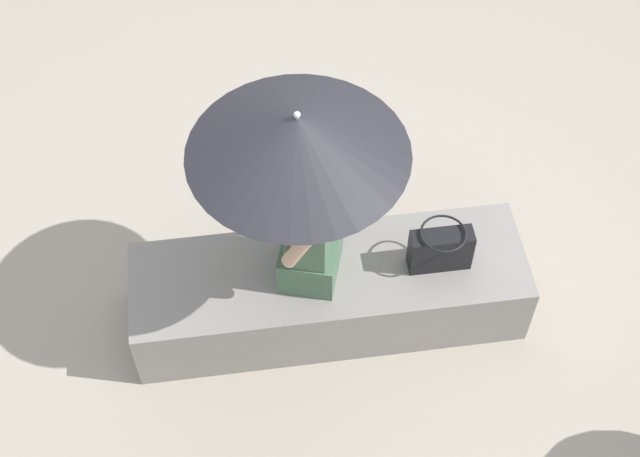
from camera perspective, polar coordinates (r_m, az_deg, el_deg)
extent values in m
plane|color=#9E9384|center=(5.04, 0.55, -5.26)|extent=(14.00, 14.00, 0.00)
cube|color=gray|center=(4.86, 0.57, -3.96)|extent=(2.05, 0.61, 0.42)
cube|color=#47664C|center=(4.60, -0.60, -1.80)|extent=(0.37, 0.41, 0.22)
cube|color=#47664C|center=(4.32, -0.64, 0.88)|extent=(0.29, 0.37, 0.48)
sphere|color=tan|center=(4.06, -0.68, 3.83)|extent=(0.20, 0.20, 0.20)
cylinder|color=tan|center=(4.18, -1.14, -1.05)|extent=(0.21, 0.13, 0.32)
cylinder|color=tan|center=(4.42, -0.17, 3.08)|extent=(0.21, 0.13, 0.32)
cylinder|color=#B7B7BC|center=(4.23, -1.28, 1.62)|extent=(0.02, 0.02, 1.13)
cone|color=black|center=(3.89, -1.40, 5.80)|extent=(0.99, 0.99, 0.22)
sphere|color=#B7B7BC|center=(3.79, -1.44, 7.09)|extent=(0.03, 0.03, 0.03)
cube|color=black|center=(4.65, 7.51, -1.32)|extent=(0.32, 0.11, 0.24)
torus|color=black|center=(4.54, 7.69, -0.31)|extent=(0.23, 0.23, 0.01)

